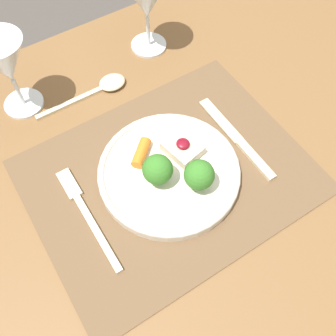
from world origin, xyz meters
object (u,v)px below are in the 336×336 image
at_px(fork, 85,210).
at_px(spoon, 104,86).
at_px(dinner_plate, 169,170).
at_px(wine_glass_near, 146,0).
at_px(knife, 241,143).
at_px(wine_glass_far, 5,64).

xyz_separation_m(fork, spoon, (0.16, 0.23, 0.00)).
relative_size(dinner_plate, wine_glass_near, 1.50).
xyz_separation_m(dinner_plate, knife, (0.15, -0.02, -0.01)).
xyz_separation_m(dinner_plate, spoon, (-0.00, 0.25, -0.01)).
height_order(knife, wine_glass_far, wine_glass_far).
bearing_deg(wine_glass_near, fork, -136.08).
xyz_separation_m(knife, wine_glass_near, (-0.01, 0.32, 0.11)).
xyz_separation_m(dinner_plate, fork, (-0.16, 0.02, -0.01)).
distance_m(fork, wine_glass_near, 0.43).
bearing_deg(dinner_plate, fork, 174.10).
relative_size(dinner_plate, spoon, 1.28).
height_order(dinner_plate, fork, dinner_plate).
height_order(knife, spoon, spoon).
bearing_deg(fork, spoon, 55.55).
bearing_deg(knife, wine_glass_near, 92.03).
bearing_deg(spoon, wine_glass_near, 17.83).
height_order(spoon, wine_glass_far, wine_glass_far).
height_order(dinner_plate, spoon, dinner_plate).
relative_size(spoon, wine_glass_near, 1.17).
bearing_deg(dinner_plate, knife, -5.75).
relative_size(fork, knife, 1.00).
bearing_deg(wine_glass_near, wine_glass_far, -178.03).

